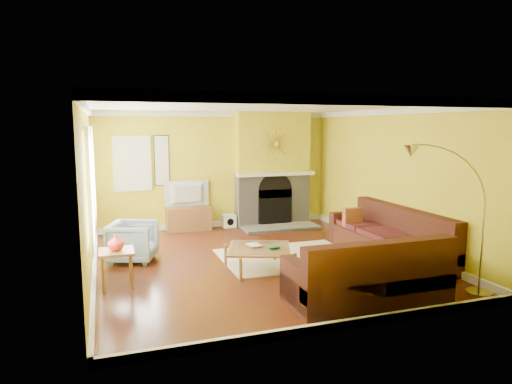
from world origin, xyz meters
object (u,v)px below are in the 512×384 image
object	(u,v)px
coffee_table	(259,259)
side_table	(117,268)
media_console	(188,218)
armchair	(133,242)
arc_lamp	(450,224)
sectional_sofa	(346,243)

from	to	relation	value
coffee_table	side_table	bearing A→B (deg)	-178.96
media_console	side_table	xyz separation A→B (m)	(-1.68, -3.37, 0.00)
armchair	arc_lamp	xyz separation A→B (m)	(3.92, -3.25, 0.71)
armchair	media_console	bearing A→B (deg)	-13.64
media_console	arc_lamp	distance (m)	6.01
media_console	side_table	size ratio (longest dim) A/B	1.82
arc_lamp	sectional_sofa	bearing A→B (deg)	110.10
sectional_sofa	arc_lamp	size ratio (longest dim) A/B	1.66
sectional_sofa	media_console	bearing A→B (deg)	117.63
coffee_table	arc_lamp	size ratio (longest dim) A/B	0.47
sectional_sofa	armchair	size ratio (longest dim) A/B	4.53
armchair	side_table	size ratio (longest dim) A/B	1.41
armchair	arc_lamp	bearing A→B (deg)	-110.65
sectional_sofa	media_console	distance (m)	4.20
sectional_sofa	side_table	world-z (taller)	sectional_sofa
sectional_sofa	arc_lamp	xyz separation A→B (m)	(0.61, -1.66, 0.61)
sectional_sofa	media_console	world-z (taller)	sectional_sofa
media_console	side_table	world-z (taller)	same
side_table	arc_lamp	xyz separation A→B (m)	(4.23, -2.01, 0.79)
media_console	arc_lamp	xyz separation A→B (m)	(2.55, -5.38, 0.79)
armchair	arc_lamp	world-z (taller)	arc_lamp
coffee_table	arc_lamp	distance (m)	2.99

